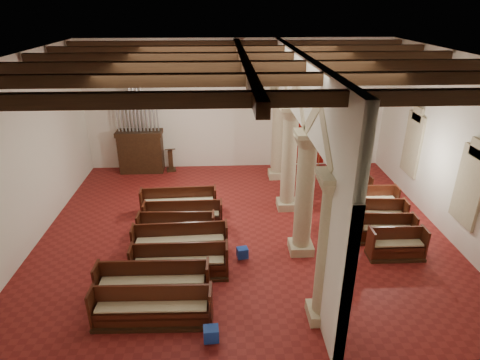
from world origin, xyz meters
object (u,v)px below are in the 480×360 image
processional_banner (319,152)px  nave_pew_0 (153,312)px  lectern (171,161)px  pipe_organ (140,144)px  aisle_pew_0 (396,248)px

processional_banner → nave_pew_0: size_ratio=0.83×
lectern → processional_banner: 7.14m
pipe_organ → lectern: pipe_organ is taller
pipe_organ → nave_pew_0: (1.98, -9.99, -1.03)m
processional_banner → nave_pew_0: processional_banner is taller
aisle_pew_0 → nave_pew_0: bearing=-160.5°
lectern → nave_pew_0: 10.00m
aisle_pew_0 → lectern: bearing=137.0°
processional_banner → nave_pew_0: (-6.49, -9.98, -0.47)m
processional_banner → aisle_pew_0: bearing=-76.1°
lectern → processional_banner: size_ratio=0.48×
lectern → processional_banner: processional_banner is taller
pipe_organ → nave_pew_0: 10.23m
pipe_organ → lectern: bearing=-0.5°
nave_pew_0 → pipe_organ: bearing=102.6°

